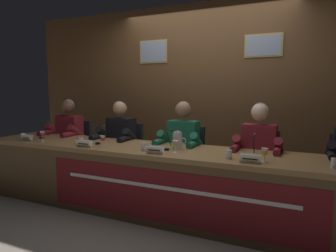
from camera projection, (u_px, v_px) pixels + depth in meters
ground_plane at (168, 213)px, 3.33m from camera, size 12.00×12.00×0.00m
wall_back_panelled at (205, 94)px, 4.37m from camera, size 5.99×0.14×2.60m
conference_table at (164, 171)px, 3.16m from camera, size 4.79×0.79×0.73m
chair_far_left at (76, 151)px, 4.53m from camera, size 0.44×0.44×0.91m
panelist_far_left at (66, 135)px, 4.31m from camera, size 0.51×0.48×1.23m
nameplate_far_left at (27, 138)px, 3.73m from camera, size 0.15×0.06×0.08m
juice_glass_far_left at (42, 134)px, 3.71m from camera, size 0.06×0.06×0.12m
water_cup_far_left at (23, 137)px, 3.82m from camera, size 0.06×0.06×0.08m
microphone_far_left at (44, 132)px, 3.97m from camera, size 0.06×0.17×0.22m
chair_left at (126, 157)px, 4.16m from camera, size 0.44×0.44×0.91m
panelist_left at (118, 139)px, 3.95m from camera, size 0.51×0.48×1.23m
nameplate_left at (84, 144)px, 3.33m from camera, size 0.20×0.06×0.08m
juice_glass_left at (103, 139)px, 3.36m from camera, size 0.06×0.06×0.12m
water_cup_left at (81, 141)px, 3.48m from camera, size 0.06×0.06×0.08m
microphone_left at (100, 137)px, 3.54m from camera, size 0.06×0.17×0.22m
chair_center at (186, 163)px, 3.80m from camera, size 0.44×0.44×0.91m
panelist_center at (181, 144)px, 3.58m from camera, size 0.51×0.48×1.23m
nameplate_center at (155, 150)px, 2.98m from camera, size 0.19×0.06×0.08m
juice_glass_center at (175, 144)px, 3.04m from camera, size 0.06×0.06×0.12m
water_cup_center at (144, 147)px, 3.14m from camera, size 0.06×0.06×0.08m
microphone_center at (168, 143)px, 3.19m from camera, size 0.06×0.17×0.22m
chair_right at (259, 171)px, 3.43m from camera, size 0.44×0.44×0.91m
panelist_right at (258, 151)px, 3.22m from camera, size 0.51×0.48×1.23m
nameplate_right at (250, 159)px, 2.61m from camera, size 0.18×0.06×0.08m
juice_glass_right at (265, 152)px, 2.65m from camera, size 0.06×0.06×0.12m
water_cup_right at (229, 155)px, 2.76m from camera, size 0.06×0.06×0.08m
microphone_right at (253, 149)px, 2.85m from camera, size 0.06×0.17×0.22m
water_cup_far_right at (335, 164)px, 2.43m from camera, size 0.06×0.06×0.08m
water_pitcher_central at (177, 141)px, 3.19m from camera, size 0.15×0.10×0.21m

